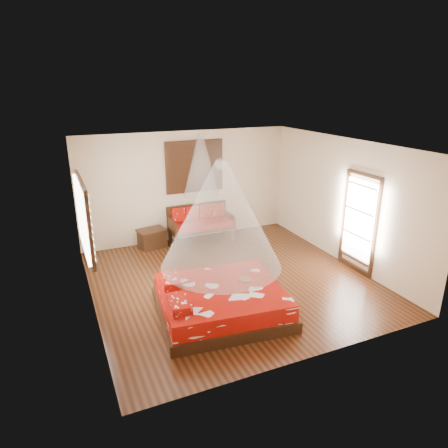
# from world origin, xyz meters

# --- Properties ---
(room) EXTENTS (5.54, 5.54, 2.84)m
(room) POSITION_xyz_m (0.00, 0.00, 1.40)
(room) COLOR black
(room) RESTS_ON ground
(bed) EXTENTS (2.38, 2.20, 0.65)m
(bed) POSITION_xyz_m (-0.72, -1.09, 0.25)
(bed) COLOR black
(bed) RESTS_ON floor
(daybed) EXTENTS (1.63, 0.72, 0.94)m
(daybed) POSITION_xyz_m (0.21, 2.37, 0.52)
(daybed) COLOR black
(daybed) RESTS_ON floor
(storage_chest) EXTENTS (0.75, 0.60, 0.47)m
(storage_chest) POSITION_xyz_m (-1.06, 2.45, 0.24)
(storage_chest) COLOR black
(storage_chest) RESTS_ON floor
(shutter_panel) EXTENTS (1.52, 0.06, 1.32)m
(shutter_panel) POSITION_xyz_m (0.21, 2.72, 1.90)
(shutter_panel) COLOR black
(shutter_panel) RESTS_ON wall_back
(window_left) EXTENTS (0.10, 1.74, 1.34)m
(window_left) POSITION_xyz_m (-2.71, 0.20, 1.70)
(window_left) COLOR black
(window_left) RESTS_ON wall_left
(glazed_door) EXTENTS (0.08, 1.02, 2.16)m
(glazed_door) POSITION_xyz_m (2.72, -0.60, 1.07)
(glazed_door) COLOR black
(glazed_door) RESTS_ON floor
(wine_tray) EXTENTS (0.23, 0.23, 0.19)m
(wine_tray) POSITION_xyz_m (-0.17, -0.98, 0.55)
(wine_tray) COLOR brown
(wine_tray) RESTS_ON bed
(mosquito_net_main) EXTENTS (2.05, 2.05, 1.80)m
(mosquito_net_main) POSITION_xyz_m (-0.70, -1.09, 1.85)
(mosquito_net_main) COLOR white
(mosquito_net_main) RESTS_ON ceiling
(mosquito_net_daybed) EXTENTS (0.89, 0.89, 1.50)m
(mosquito_net_daybed) POSITION_xyz_m (0.21, 2.25, 2.00)
(mosquito_net_daybed) COLOR white
(mosquito_net_daybed) RESTS_ON ceiling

